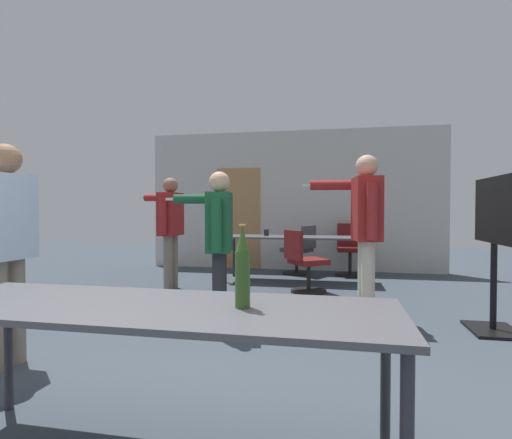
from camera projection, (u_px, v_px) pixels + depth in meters
The scene contains 13 objects.
back_wall at pixel (291, 201), 8.00m from camera, with size 5.87×0.12×2.78m.
conference_table_near at pixel (154, 318), 1.89m from camera, with size 2.30×0.73×0.76m.
conference_table_far at pixel (295, 240), 6.67m from camera, with size 2.39×0.71×0.76m.
tv_screen at pixel (494, 239), 3.91m from camera, with size 0.44×0.99×1.53m.
person_far_watching at pixel (170, 223), 6.01m from camera, with size 0.78×0.67×1.69m.
person_center_tall at pixel (365, 221), 4.33m from camera, with size 0.87×0.70×1.80m.
person_left_plaid at pixel (218, 234), 4.09m from camera, with size 0.81×0.62×1.60m.
person_right_polo at pixel (5, 231), 3.05m from camera, with size 0.76×0.62×1.71m.
office_chair_near_pushed at pixel (304, 264), 5.78m from camera, with size 0.68×0.67×0.91m.
office_chair_side_rolled at pixel (350, 251), 7.33m from camera, with size 0.52×0.56×0.94m.
office_chair_far_right at pixel (300, 252), 7.42m from camera, with size 0.67×0.64×0.91m.
beer_bottle at pixel (243, 268), 1.83m from camera, with size 0.07×0.07×0.38m.
drink_cup at pixel (266, 232), 6.85m from camera, with size 0.08×0.08×0.11m.
Camera 1 is at (0.85, -1.50, 1.21)m, focal length 28.00 mm.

